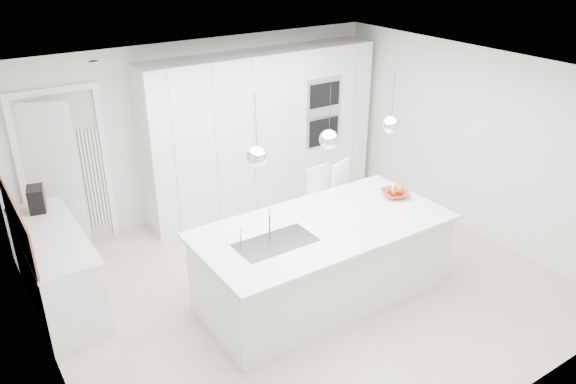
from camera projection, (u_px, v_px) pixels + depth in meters
floor at (302, 285)px, 6.67m from camera, size 5.50×5.50×0.00m
wall_back at (203, 128)px, 8.02m from camera, size 5.50×0.00×5.50m
wall_left at (38, 265)px, 4.76m from camera, size 0.00×5.00×5.00m
ceiling at (305, 76)px, 5.61m from camera, size 5.50×5.50×0.00m
tall_cabinets at (262, 130)px, 8.24m from camera, size 3.60×0.60×2.30m
oven_stack at (324, 112)px, 8.37m from camera, size 0.62×0.04×1.05m
doorway_frame at (66, 173)px, 7.12m from camera, size 1.11×0.08×2.13m
hallway_door at (46, 180)px, 6.96m from camera, size 0.76×0.38×2.00m
radiator at (93, 180)px, 7.35m from camera, size 0.32×0.04×1.40m
left_base_cabinets at (57, 270)px, 6.16m from camera, size 0.60×1.80×0.86m
left_worktop at (50, 235)px, 5.97m from camera, size 0.62×1.82×0.04m
oak_backsplash at (16, 219)px, 5.71m from camera, size 0.02×1.80×0.50m
island_base at (325, 263)px, 6.31m from camera, size 2.80×1.20×0.86m
island_worktop at (323, 226)px, 6.16m from camera, size 2.84×1.40×0.04m
island_sink at (276, 249)px, 5.82m from camera, size 0.84×0.44×0.18m
island_tap at (269, 221)px, 5.90m from camera, size 0.02×0.02×0.30m
pendant_left at (257, 156)px, 5.26m from camera, size 0.20×0.20×0.20m
pendant_mid at (329, 139)px, 5.68m from camera, size 0.20×0.20×0.20m
pendant_right at (391, 125)px, 6.11m from camera, size 0.20×0.20×0.20m
fruit_bowl at (395, 194)px, 6.76m from camera, size 0.41×0.41×0.08m
espresso_machine at (36, 199)px, 6.39m from camera, size 0.22×0.30×0.29m
bar_stool_left at (323, 208)px, 7.33m from camera, size 0.37×0.50×1.06m
bar_stool_right at (346, 206)px, 7.31m from camera, size 0.52×0.61×1.12m
apple_a at (391, 191)px, 6.76m from camera, size 0.08×0.08×0.08m
apple_b at (400, 192)px, 6.72m from camera, size 0.09×0.09×0.09m
apple_c at (393, 191)px, 6.75m from camera, size 0.08×0.08×0.08m
apple_extra_3 at (394, 194)px, 6.70m from camera, size 0.08×0.08×0.08m
banana_bunch at (396, 187)px, 6.73m from camera, size 0.25×0.18×0.22m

